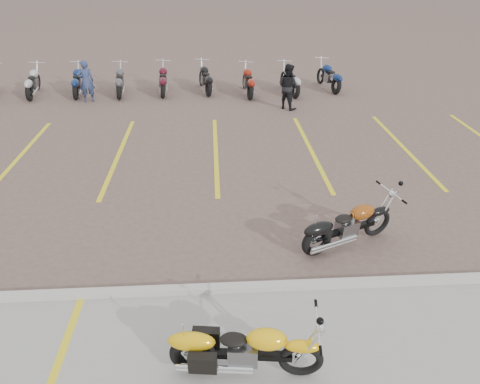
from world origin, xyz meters
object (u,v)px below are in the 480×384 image
at_px(yellow_cruiser, 242,350).
at_px(flame_cruiser, 345,227).
at_px(person_a, 86,81).
at_px(person_b, 288,87).

height_order(yellow_cruiser, flame_cruiser, yellow_cruiser).
relative_size(person_a, person_b, 0.97).
distance_m(person_a, person_b, 7.35).
xyz_separation_m(flame_cruiser, person_b, (0.22, 8.64, 0.37)).
xyz_separation_m(yellow_cruiser, person_b, (2.36, 11.56, 0.37)).
bearing_deg(person_a, yellow_cruiser, 96.45).
bearing_deg(person_a, person_b, 155.66).
distance_m(yellow_cruiser, person_a, 13.73).
relative_size(flame_cruiser, person_a, 1.27).
xyz_separation_m(person_a, person_b, (7.24, -1.27, 0.02)).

